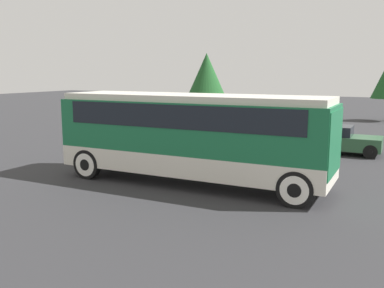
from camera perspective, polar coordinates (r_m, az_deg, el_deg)
ground_plane at (r=15.15m, az=0.00°, el=-5.24°), size 120.00×120.00×0.00m
tour_bus at (r=14.75m, az=0.33°, el=1.79°), size 9.55×2.58×3.12m
parked_car_near at (r=23.90m, az=4.53°, el=1.92°), size 4.66×1.93×1.45m
parked_car_mid at (r=21.86m, az=17.66°, el=0.68°), size 4.80×1.80×1.34m
tree_center at (r=36.59m, az=1.95°, el=9.13°), size 3.32×3.32×5.48m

